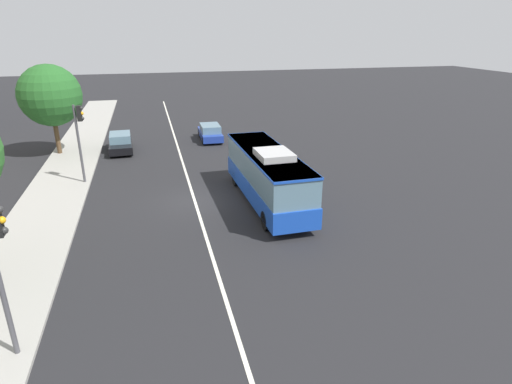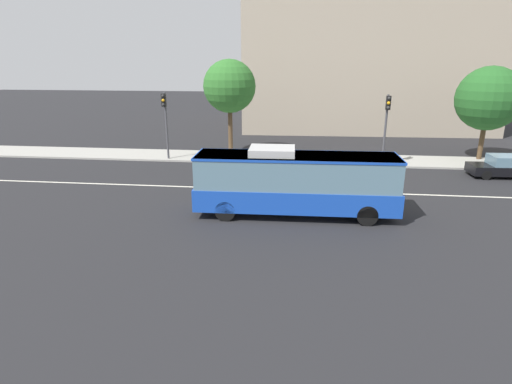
% 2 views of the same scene
% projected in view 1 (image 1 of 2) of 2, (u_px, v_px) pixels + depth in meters
% --- Properties ---
extents(ground_plane, '(160.00, 160.00, 0.00)m').
position_uv_depth(ground_plane, '(195.00, 201.00, 25.29)').
color(ground_plane, black).
extents(sidewalk_kerb, '(80.00, 3.79, 0.14)m').
position_uv_depth(sidewalk_kerb, '(45.00, 214.00, 23.37)').
color(sidewalk_kerb, '#9E9B93').
rests_on(sidewalk_kerb, ground_plane).
extents(lane_centre_line, '(76.00, 0.16, 0.01)m').
position_uv_depth(lane_centre_line, '(195.00, 201.00, 25.28)').
color(lane_centre_line, silver).
rests_on(lane_centre_line, ground_plane).
extents(transit_bus, '(10.06, 2.74, 3.46)m').
position_uv_depth(transit_bus, '(267.00, 174.00, 24.36)').
color(transit_bus, '#1947B7').
rests_on(transit_bus, ground_plane).
extents(sedan_blue, '(4.52, 1.86, 1.46)m').
position_uv_depth(sedan_blue, '(210.00, 132.00, 38.75)').
color(sedan_blue, '#1E3899').
rests_on(sedan_blue, ground_plane).
extents(sedan_black, '(4.56, 1.97, 1.46)m').
position_uv_depth(sedan_black, '(121.00, 143.00, 35.27)').
color(sedan_black, black).
rests_on(sedan_black, ground_plane).
extents(traffic_light_mid_block, '(0.33, 0.62, 5.20)m').
position_uv_depth(traffic_light_mid_block, '(80.00, 131.00, 26.84)').
color(traffic_light_mid_block, '#47474C').
rests_on(traffic_light_mid_block, ground_plane).
extents(street_tree_kerbside_centre, '(4.75, 4.75, 7.14)m').
position_uv_depth(street_tree_kerbside_centre, '(50.00, 96.00, 32.82)').
color(street_tree_kerbside_centre, '#4C3823').
rests_on(street_tree_kerbside_centre, ground_plane).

